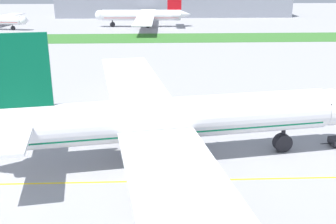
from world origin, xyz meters
TOP-DOWN VIEW (x-y plane):
  - ground_plane at (0.00, 0.00)m, footprint 600.00×600.00m
  - apron_taxi_line at (0.00, -1.58)m, footprint 280.00×0.36m
  - grass_median_strip at (0.00, 116.94)m, footprint 320.00×24.00m
  - airliner_foreground at (3.86, 4.13)m, footprint 56.02×89.25m
  - ground_crew_wingwalker_port at (4.96, 1.68)m, footprint 0.47×0.50m
  - parked_airliner_far_right at (-1.39, 151.59)m, footprint 46.46×72.94m
  - terminal_building at (16.17, 199.66)m, footprint 137.30×20.00m

SIDE VIEW (x-z plane):
  - ground_plane at x=0.00m, z-range 0.00..0.00m
  - apron_taxi_line at x=0.00m, z-range 0.00..0.01m
  - grass_median_strip at x=0.00m, z-range 0.00..0.10m
  - ground_crew_wingwalker_port at x=4.96m, z-range 0.18..1.88m
  - parked_airliner_far_right at x=-1.39m, z-range -2.61..13.64m
  - airliner_foreground at x=3.86m, z-range -3.02..15.82m
  - terminal_building at x=16.17m, z-range 0.00..18.00m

